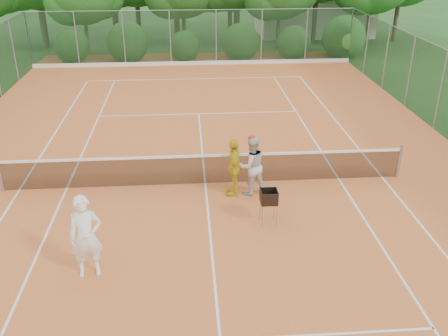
# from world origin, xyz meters

# --- Properties ---
(ground) EXTENTS (120.00, 120.00, 0.00)m
(ground) POSITION_xyz_m (0.00, 0.00, 0.00)
(ground) COLOR #214B1A
(ground) RESTS_ON ground
(clay_court) EXTENTS (18.00, 36.00, 0.02)m
(clay_court) POSITION_xyz_m (0.00, 0.00, 0.01)
(clay_court) COLOR orange
(clay_court) RESTS_ON ground
(club_building) EXTENTS (8.00, 5.00, 3.00)m
(club_building) POSITION_xyz_m (9.00, 24.00, 1.50)
(club_building) COLOR beige
(club_building) RESTS_ON ground
(tennis_net) EXTENTS (11.97, 0.10, 1.10)m
(tennis_net) POSITION_xyz_m (0.00, 0.00, 0.53)
(tennis_net) COLOR gray
(tennis_net) RESTS_ON clay_court
(player_white) EXTENTS (0.77, 0.57, 1.93)m
(player_white) POSITION_xyz_m (-2.73, -4.15, 0.98)
(player_white) COLOR white
(player_white) RESTS_ON clay_court
(player_center_grp) EXTENTS (1.02, 0.89, 1.80)m
(player_center_grp) POSITION_xyz_m (1.29, -0.68, 0.91)
(player_center_grp) COLOR beige
(player_center_grp) RESTS_ON clay_court
(player_yellow) EXTENTS (0.48, 1.02, 1.70)m
(player_yellow) POSITION_xyz_m (0.80, -0.68, 0.87)
(player_yellow) COLOR gold
(player_yellow) RESTS_ON clay_court
(ball_hopper) EXTENTS (0.41, 0.41, 0.95)m
(ball_hopper) POSITION_xyz_m (1.54, -2.33, 0.77)
(ball_hopper) COLOR gray
(ball_hopper) RESTS_ON clay_court
(stray_ball_a) EXTENTS (0.07, 0.07, 0.07)m
(stray_ball_a) POSITION_xyz_m (-1.86, 10.81, 0.05)
(stray_ball_a) COLOR #ABC72E
(stray_ball_a) RESTS_ON clay_court
(stray_ball_b) EXTENTS (0.07, 0.07, 0.07)m
(stray_ball_b) POSITION_xyz_m (3.11, 13.23, 0.05)
(stray_ball_b) COLOR #B2C82E
(stray_ball_b) RESTS_ON clay_court
(stray_ball_c) EXTENTS (0.07, 0.07, 0.07)m
(stray_ball_c) POSITION_xyz_m (1.96, 8.71, 0.05)
(stray_ball_c) COLOR #B1CA2F
(stray_ball_c) RESTS_ON clay_court
(court_markings) EXTENTS (11.03, 23.83, 0.01)m
(court_markings) POSITION_xyz_m (0.00, 0.00, 0.02)
(court_markings) COLOR white
(court_markings) RESTS_ON clay_court
(fence_back) EXTENTS (18.07, 0.07, 3.00)m
(fence_back) POSITION_xyz_m (0.00, 15.00, 1.52)
(fence_back) COLOR #19381E
(fence_back) RESTS_ON clay_court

